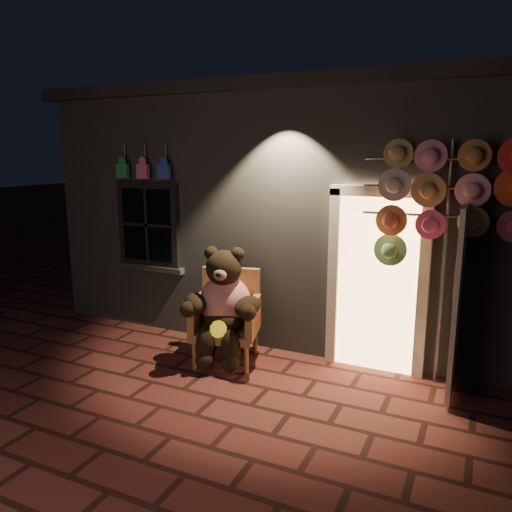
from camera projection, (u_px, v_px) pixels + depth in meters
The scene contains 5 objects.
ground at pixel (216, 397), 5.32m from camera, with size 60.00×60.00×0.00m, color #5D2A23.
shop_building at pixel (331, 201), 8.49m from camera, with size 7.30×5.95×3.51m.
wicker_armchair at pixel (227, 316), 6.20m from camera, with size 0.92×0.87×1.13m.
teddy_bear at pixel (223, 305), 6.03m from camera, with size 0.99×0.89×1.41m.
hat_rack at pixel (446, 196), 5.16m from camera, with size 1.70×0.22×2.71m.
Camera 1 is at (2.47, -4.25, 2.57)m, focal length 35.00 mm.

